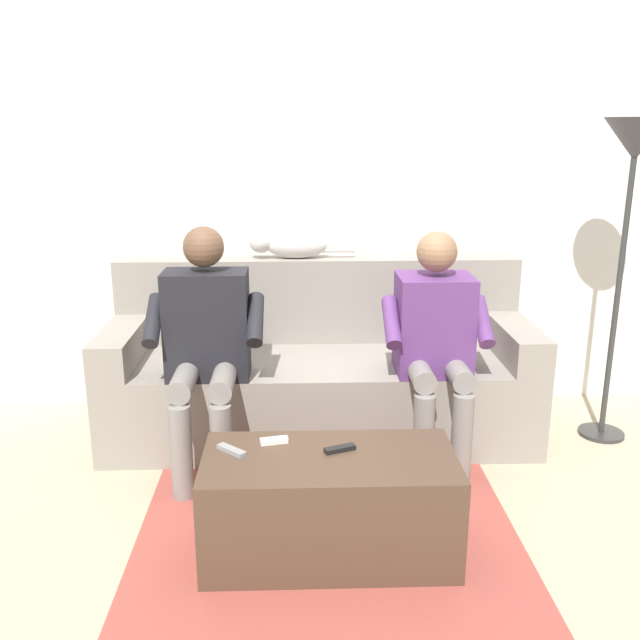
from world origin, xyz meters
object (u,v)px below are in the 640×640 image
Objects in this scene: floor_lamp at (633,165)px; couch at (319,374)px; remote_black at (340,449)px; remote_white at (274,441)px; person_left_seated at (435,334)px; cat_on_backrest at (289,244)px; coffee_table at (329,505)px; remote_gray at (232,450)px; person_right_seated at (206,338)px.

couch is at bearing -4.81° from floor_lamp.
floor_lamp is (-1.50, -0.98, 1.02)m from remote_black.
remote_white is at bearing -38.35° from remote_black.
person_left_seated is 1.96× the size of cat_on_backrest.
coffee_table is at bearing 90.00° from couch.
remote_gray is (0.38, 1.11, 0.10)m from couch.
cat_on_backrest is at bearing -120.67° from person_right_seated.
remote_black is 2.06m from floor_lamp.
remote_white is (0.05, 1.28, -0.57)m from cat_on_backrest.
remote_black is at bearing 151.25° from remote_white.
floor_lamp is at bearing -166.96° from person_left_seated.
remote_black is (-0.04, 1.11, 0.10)m from couch.
cat_on_backrest is (0.16, -0.25, 0.68)m from couch.
cat_on_backrest is at bearing -56.96° from couch.
remote_white is at bearing 78.27° from couch.
couch is at bearing -32.99° from person_left_seated.
person_left_seated is 1.05m from remote_white.
coffee_table is 7.24× the size of remote_gray.
floor_lamp is at bearing 167.44° from cat_on_backrest.
remote_white is 0.89× the size of remote_black.
floor_lamp is at bearing 175.19° from couch.
remote_black is (0.51, 0.75, -0.23)m from person_left_seated.
remote_gray is at bearing 71.25° from couch.
person_right_seated is 0.71× the size of floor_lamp.
remote_gray is at bearing 81.05° from cat_on_backrest.
person_right_seated is 0.83m from cat_on_backrest.
cat_on_backrest is at bearing -12.56° from floor_lamp.
person_right_seated is 9.51× the size of remote_black.
coffee_table is 7.83× the size of remote_black.
remote_white is (0.21, 1.03, 0.10)m from couch.
floor_lamp is at bearing -164.85° from remote_white.
cat_on_backrest reaches higher than remote_black.
remote_black is at bearing 55.85° from person_left_seated.
person_left_seated reaches higher than couch.
person_left_seated is at bearing 80.95° from remote_gray.
remote_black is (-0.26, 0.08, -0.00)m from remote_white.
person_left_seated reaches higher than coffee_table.
cat_on_backrest is 5.31× the size of remote_white.
remote_gray is at bearing -7.13° from coffee_table.
person_right_seated is 2.02× the size of cat_on_backrest.
remote_white is (0.77, 0.68, -0.23)m from person_left_seated.
person_right_seated is at bearing -71.48° from remote_black.
coffee_table is at bearing 25.28° from remote_black.
floor_lamp reaches higher than person_right_seated.
cat_on_backrest is 1.80m from floor_lamp.
cat_on_backrest is at bearing -103.15° from remote_black.
person_left_seated reaches higher than remote_black.
person_right_seated is at bearing 2.55° from person_left_seated.
couch is 1.96× the size of person_left_seated.
coffee_table is 1.04m from person_right_seated.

